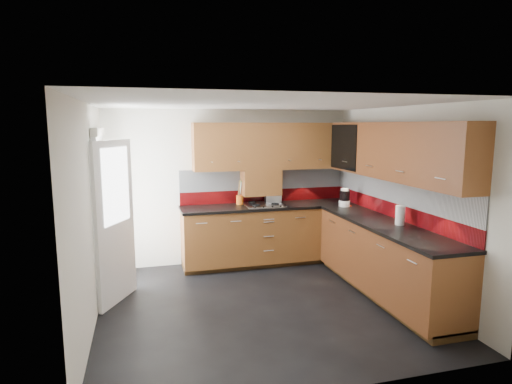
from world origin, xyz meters
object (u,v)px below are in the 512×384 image
object	(u,v)px
gas_hob	(264,204)
food_processor	(344,198)
toaster	(273,198)
utensil_pot	(240,198)

from	to	relation	value
gas_hob	food_processor	world-z (taller)	food_processor
toaster	food_processor	world-z (taller)	food_processor
utensil_pot	food_processor	bearing A→B (deg)	-21.45
toaster	food_processor	xyz separation A→B (m)	(0.98, -0.51, 0.04)
toaster	food_processor	distance (m)	1.10
toaster	utensil_pot	bearing A→B (deg)	171.52
utensil_pot	food_processor	xyz separation A→B (m)	(1.50, -0.59, 0.04)
utensil_pot	food_processor	distance (m)	1.61
gas_hob	toaster	xyz separation A→B (m)	(0.19, 0.12, 0.07)
gas_hob	food_processor	xyz separation A→B (m)	(1.16, -0.39, 0.11)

